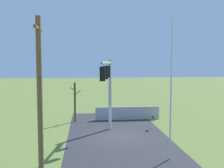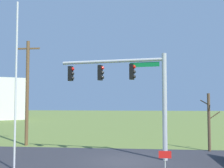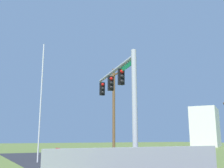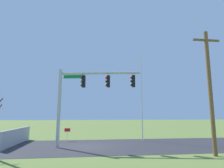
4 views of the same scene
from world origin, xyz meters
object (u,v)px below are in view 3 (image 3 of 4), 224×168
at_px(signal_mast, 121,89).
at_px(distant_building, 205,127).
at_px(utility_pole, 114,110).
at_px(open_sign, 58,155).
at_px(flagpole, 41,101).

bearing_deg(signal_mast, distant_building, 125.98).
bearing_deg(distant_building, signal_mast, -178.94).
distance_m(utility_pole, open_sign, 13.30).
height_order(flagpole, utility_pole, flagpole).
xyz_separation_m(signal_mast, open_sign, (1.62, -4.18, -3.57)).
bearing_deg(flagpole, distant_building, 116.83).
relative_size(flagpole, distant_building, 0.99).
height_order(utility_pole, distant_building, utility_pole).
height_order(signal_mast, open_sign, signal_mast).
distance_m(flagpole, open_sign, 8.18).
bearing_deg(flagpole, open_sign, -6.55).
relative_size(signal_mast, open_sign, 5.42).
xyz_separation_m(signal_mast, utility_pole, (-8.27, 4.04, -0.21)).
height_order(flagpole, distant_building, flagpole).
bearing_deg(flagpole, utility_pole, 108.75).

